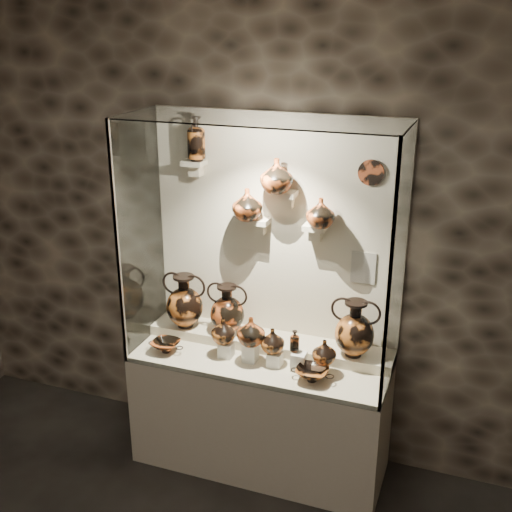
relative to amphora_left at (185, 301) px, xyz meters
The scene contains 36 objects.
wall_back 0.81m from the amphora_left, 16.86° to the left, with size 5.00×0.02×3.20m, color black.
plinth 0.93m from the amphora_left, 12.52° to the right, with size 1.70×0.60×0.80m, color beige.
front_tier 0.68m from the amphora_left, 12.52° to the right, with size 1.68×0.58×0.03m, color #C2B496.
rear_tier 0.66m from the amphora_left, ahead, with size 1.70×0.25×0.10m, color #C2B496.
back_panel 0.81m from the amphora_left, 16.43° to the left, with size 1.70×0.03×1.60m, color beige.
glass_front 0.90m from the amphora_left, 35.29° to the right, with size 1.70×0.01×1.60m, color white.
glass_left 0.58m from the amphora_left, 150.23° to the right, with size 0.01×0.60×1.60m, color white.
glass_right 1.55m from the amphora_left, ahead, with size 0.01×0.60×1.60m, color white.
glass_top 1.44m from the amphora_left, 12.52° to the right, with size 1.70×0.60×0.01m, color white.
frame_post_left 0.70m from the amphora_left, 118.46° to the right, with size 0.02×0.02×1.60m, color gray.
frame_post_right 1.59m from the amphora_left, 16.35° to the right, with size 0.02×0.02×1.60m, color gray.
pedestal_a 0.48m from the amphora_left, 25.45° to the right, with size 0.09×0.09×0.10m, color silver.
pedestal_b 0.62m from the amphora_left, 18.33° to the right, with size 0.09×0.09×0.13m, color silver.
pedestal_c 0.78m from the amphora_left, 14.26° to the right, with size 0.09×0.09×0.09m, color silver.
pedestal_d 0.93m from the amphora_left, 11.77° to the right, with size 0.09×0.09×0.12m, color silver.
pedestal_e 1.07m from the amphora_left, 10.21° to the right, with size 0.09×0.09×0.08m, color silver.
bracket_ul 0.96m from the amphora_left, 60.42° to the left, with size 0.14×0.12×0.04m, color beige.
bracket_ca 0.80m from the amphora_left, 11.61° to the left, with size 0.14×0.12×0.04m, color beige.
bracket_cb 1.08m from the amphora_left, ahead, with size 0.10×0.12×0.04m, color beige.
bracket_cc 1.08m from the amphora_left, ahead, with size 0.14×0.12×0.04m, color beige.
amphora_left is the anchor object (origin of this frame).
amphora_mid 0.32m from the amphora_left, ahead, with size 0.28×0.28×0.35m, color #A5481D, non-canonical shape.
amphora_right 1.20m from the amphora_left, ahead, with size 0.30×0.30×0.38m, color #A2541F, non-canonical shape.
jug_a 0.42m from the amphora_left, 26.38° to the right, with size 0.16×0.16×0.17m, color #A2541F.
jug_b 0.60m from the amphora_left, 19.26° to the right, with size 0.18×0.18×0.19m, color #A5481D.
jug_c 0.74m from the amphora_left, 13.94° to the right, with size 0.16×0.16×0.16m, color #A2541F.
jug_e 1.07m from the amphora_left, ahead, with size 0.15×0.15×0.16m, color #A2541F.
lekythos_small 0.87m from the amphora_left, 11.48° to the right, with size 0.07×0.07×0.17m, color #A5481D, non-canonical shape.
kylix_left 0.34m from the amphora_left, 93.72° to the right, with size 0.24×0.20×0.10m, color #A5481D, non-canonical shape.
kylix_right 1.06m from the amphora_left, 15.63° to the right, with size 0.26×0.22×0.10m, color #A2541F, non-canonical shape.
lekythos_tall 1.14m from the amphora_left, 46.27° to the left, with size 0.13×0.13×0.32m, color #A2541F, non-canonical shape.
ovoid_vase_a 0.86m from the amphora_left, ahead, with size 0.20×0.20×0.21m, color #A5481D.
ovoid_vase_b 1.14m from the amphora_left, ahead, with size 0.21×0.21×0.22m, color #A5481D.
ovoid_vase_c 1.18m from the amphora_left, ahead, with size 0.18×0.18×0.19m, color #A5481D.
wall_plate 1.56m from the amphora_left, ahead, with size 0.16×0.16×0.02m, color #963E1D.
info_placard 1.26m from the amphora_left, ahead, with size 0.16×0.01×0.21m, color beige.
Camera 1 is at (1.26, -1.33, 2.95)m, focal length 45.00 mm.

